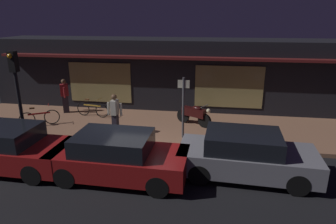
{
  "coord_description": "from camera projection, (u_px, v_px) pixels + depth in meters",
  "views": [
    {
      "loc": [
        2.44,
        -9.1,
        4.71
      ],
      "look_at": [
        0.67,
        2.4,
        0.95
      ],
      "focal_mm": 31.82,
      "sensor_mm": 36.0,
      "label": 1
    }
  ],
  "objects": [
    {
      "name": "parked_car_across",
      "position": [
        245.0,
        155.0,
        9.01
      ],
      "size": [
        4.19,
        1.97,
        1.42
      ],
      "color": "black",
      "rests_on": "ground_plane"
    },
    {
      "name": "storefront_building",
      "position": [
        167.0,
        73.0,
        15.81
      ],
      "size": [
        18.0,
        3.3,
        3.6
      ],
      "color": "black",
      "rests_on": "ground_plane"
    },
    {
      "name": "parked_car_far",
      "position": [
        117.0,
        157.0,
        8.89
      ],
      "size": [
        4.14,
        1.85,
        1.42
      ],
      "color": "black",
      "rests_on": "ground_plane"
    },
    {
      "name": "person_bystander",
      "position": [
        115.0,
        114.0,
        11.78
      ],
      "size": [
        0.61,
        0.39,
        1.67
      ],
      "color": "#28232D",
      "rests_on": "sidewalk_slab"
    },
    {
      "name": "ground_plane",
      "position": [
        139.0,
        158.0,
        10.36
      ],
      "size": [
        60.0,
        60.0,
        0.0
      ],
      "primitive_type": "plane",
      "color": "black"
    },
    {
      "name": "parked_car_near",
      "position": [
        6.0,
        148.0,
        9.5
      ],
      "size": [
        4.14,
        1.86,
        1.42
      ],
      "color": "black",
      "rests_on": "ground_plane"
    },
    {
      "name": "person_photographer",
      "position": [
        65.0,
        95.0,
        14.52
      ],
      "size": [
        0.44,
        0.58,
        1.67
      ],
      "color": "#28232D",
      "rests_on": "sidewalk_slab"
    },
    {
      "name": "bicycle_extra",
      "position": [
        92.0,
        109.0,
        14.06
      ],
      "size": [
        1.65,
        0.43,
        0.91
      ],
      "color": "black",
      "rests_on": "sidewalk_slab"
    },
    {
      "name": "bicycle_parked",
      "position": [
        40.0,
        118.0,
        12.9
      ],
      "size": [
        1.44,
        0.9,
        0.91
      ],
      "color": "black",
      "rests_on": "sidewalk_slab"
    },
    {
      "name": "sidewalk_slab",
      "position": [
        155.0,
        126.0,
        13.16
      ],
      "size": [
        18.0,
        4.0,
        0.15
      ],
      "primitive_type": "cube",
      "color": "#8C6047",
      "rests_on": "ground_plane"
    },
    {
      "name": "motorcycle",
      "position": [
        194.0,
        114.0,
        12.93
      ],
      "size": [
        1.55,
        0.95,
        0.97
      ],
      "color": "black",
      "rests_on": "sidewalk_slab"
    },
    {
      "name": "sign_post",
      "position": [
        183.0,
        104.0,
        11.3
      ],
      "size": [
        0.44,
        0.09,
        2.4
      ],
      "color": "#47474C",
      "rests_on": "sidewalk_slab"
    },
    {
      "name": "traffic_light_pole",
      "position": [
        17.0,
        84.0,
        10.23
      ],
      "size": [
        0.24,
        0.33,
        3.6
      ],
      "color": "black",
      "rests_on": "ground_plane"
    }
  ]
}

